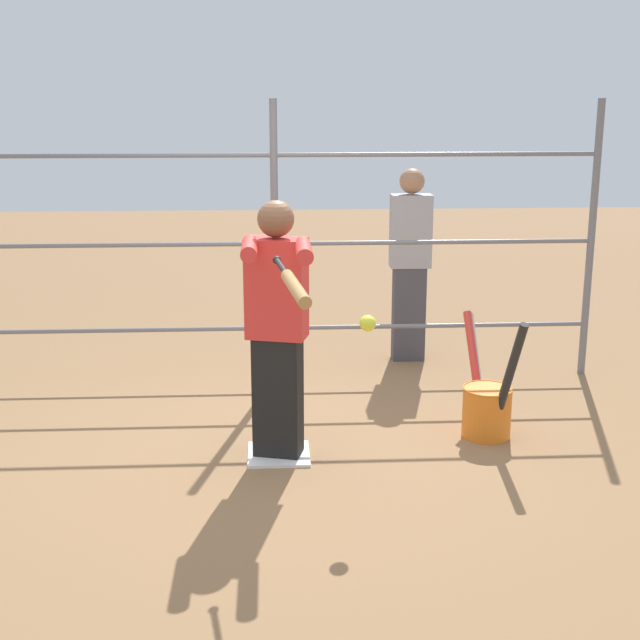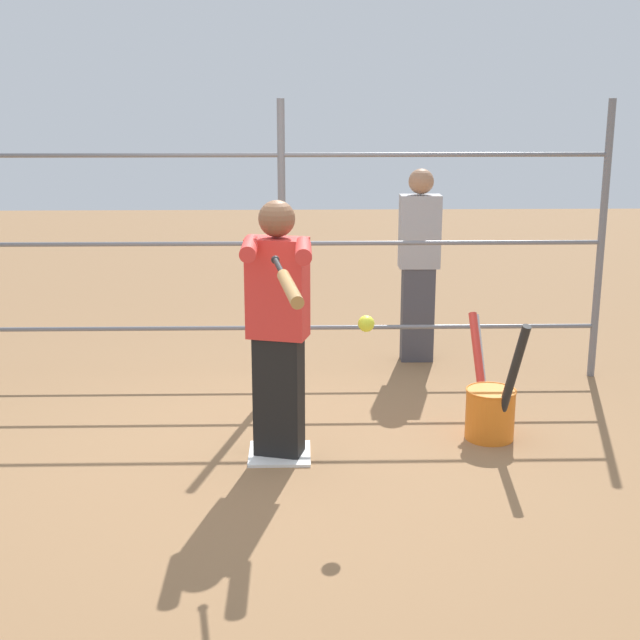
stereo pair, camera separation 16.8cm
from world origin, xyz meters
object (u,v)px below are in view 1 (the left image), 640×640
baseball_bat_swinging (293,285)px  bystander_behind_fence (410,262)px  batter (277,323)px  softball_in_flight (368,323)px  bat_bucket (487,404)px

baseball_bat_swinging → bystander_behind_fence: bystander_behind_fence is taller
batter → bystander_behind_fence: (-1.16, -2.09, -0.03)m
batter → softball_in_flight: 0.70m
baseball_bat_swinging → bystander_behind_fence: 3.29m
baseball_bat_swinging → bystander_behind_fence: size_ratio=0.55×
batter → softball_in_flight: (-0.52, 0.45, 0.11)m
softball_in_flight → bystander_behind_fence: 2.63m
batter → baseball_bat_swinging: size_ratio=1.82×
batter → baseball_bat_swinging: 1.08m
softball_in_flight → bystander_behind_fence: bearing=-104.2°
baseball_bat_swinging → softball_in_flight: bearing=-130.3°
softball_in_flight → batter: bearing=-41.1°
batter → bat_bucket: size_ratio=1.74×
bat_bucket → bystander_behind_fence: size_ratio=0.57×
batter → baseball_bat_swinging: batter is taller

